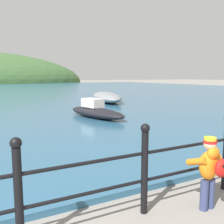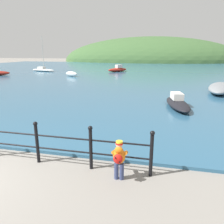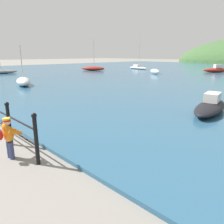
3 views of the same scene
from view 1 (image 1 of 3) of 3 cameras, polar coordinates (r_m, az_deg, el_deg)
name	(u,v)px [view 1 (image 1 of 3)]	position (r m, az deg, el deg)	size (l,w,h in m)	color
child_in_coat	(210,167)	(3.81, 20.57, -11.07)	(0.39, 0.54, 1.00)	navy
boat_red_dinghy	(96,111)	(10.87, -3.55, 0.15)	(1.60, 3.54, 0.77)	black
boat_far_left	(106,97)	(17.45, -1.21, 3.32)	(2.93, 5.40, 0.64)	gray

